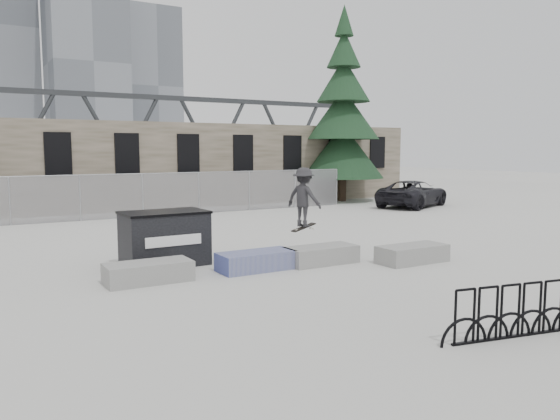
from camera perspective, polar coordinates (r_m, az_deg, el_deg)
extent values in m
plane|color=beige|center=(14.50, -0.03, -6.03)|extent=(120.00, 120.00, 0.00)
cube|color=#635949|center=(29.37, -16.28, 4.44)|extent=(36.00, 2.50, 4.50)
cube|color=black|center=(27.49, -22.18, 5.47)|extent=(1.20, 0.12, 2.00)
cube|color=black|center=(28.13, -15.69, 5.71)|extent=(1.20, 0.12, 2.00)
cube|color=black|center=(29.11, -9.56, 5.88)|extent=(1.20, 0.12, 2.00)
cube|color=black|center=(30.39, -3.88, 5.97)|extent=(1.20, 0.12, 2.00)
cube|color=black|center=(31.95, 1.29, 6.00)|extent=(1.20, 0.12, 2.00)
cube|color=black|center=(33.73, 5.95, 5.99)|extent=(1.20, 0.12, 2.00)
cube|color=black|center=(35.72, 10.12, 5.95)|extent=(1.20, 0.12, 2.00)
cylinder|color=gray|center=(24.87, -26.42, 0.84)|extent=(0.06, 0.06, 2.00)
cylinder|color=gray|center=(25.20, -20.18, 1.18)|extent=(0.06, 0.06, 2.00)
cylinder|color=gray|center=(25.82, -14.16, 1.49)|extent=(0.06, 0.06, 2.00)
cylinder|color=gray|center=(26.72, -8.49, 1.78)|extent=(0.06, 0.06, 2.00)
cylinder|color=gray|center=(27.85, -3.23, 2.02)|extent=(0.06, 0.06, 2.00)
cylinder|color=gray|center=(29.20, 1.58, 2.23)|extent=(0.06, 0.06, 2.00)
cylinder|color=gray|center=(30.74, 5.94, 2.41)|extent=(0.06, 0.06, 2.00)
cube|color=#99999E|center=(25.82, -14.16, 1.49)|extent=(22.00, 0.02, 2.00)
cylinder|color=gray|center=(25.76, -14.23, 3.71)|extent=(22.00, 0.04, 0.04)
cube|color=gray|center=(13.26, -13.58, -6.33)|extent=(2.00, 0.90, 0.48)
cube|color=#2D471E|center=(13.23, -13.60, -5.57)|extent=(1.76, 0.66, 0.10)
cube|color=navy|center=(14.18, -2.49, -5.33)|extent=(2.00, 0.90, 0.48)
cube|color=#2D471E|center=(14.14, -2.49, -4.62)|extent=(1.76, 0.66, 0.10)
cube|color=gray|center=(15.00, 4.31, -4.69)|extent=(2.00, 0.90, 0.48)
cube|color=#2D471E|center=(14.97, 4.32, -4.02)|extent=(1.76, 0.66, 0.10)
cube|color=gray|center=(15.54, 13.66, -4.47)|extent=(2.00, 0.90, 0.48)
cube|color=#2D471E|center=(15.51, 13.67, -3.82)|extent=(1.76, 0.66, 0.10)
cube|color=black|center=(15.01, -11.96, -3.00)|extent=(2.21, 1.37, 1.41)
cube|color=black|center=(14.91, -12.02, -0.25)|extent=(2.27, 1.42, 0.07)
cube|color=white|center=(14.38, -11.03, -3.17)|extent=(1.52, 0.07, 0.27)
cube|color=black|center=(10.63, 26.49, -11.25)|extent=(3.99, 0.84, 0.04)
torus|color=black|center=(9.34, 18.74, -10.56)|extent=(0.88, 0.22, 0.89)
torus|color=black|center=(9.62, 20.89, -10.16)|extent=(0.88, 0.22, 0.89)
torus|color=black|center=(9.90, 22.91, -9.76)|extent=(0.88, 0.22, 0.89)
torus|color=black|center=(10.20, 24.82, -9.38)|extent=(0.88, 0.22, 0.89)
torus|color=black|center=(10.51, 26.61, -9.01)|extent=(0.88, 0.22, 0.89)
cylinder|color=#38281E|center=(33.10, 6.52, 3.13)|extent=(0.50, 0.50, 2.51)
cone|color=black|center=(33.05, 6.56, 6.15)|extent=(4.93, 4.93, 3.20)
cone|color=black|center=(33.12, 6.61, 9.96)|extent=(4.31, 4.31, 3.00)
cone|color=black|center=(33.30, 6.66, 13.39)|extent=(3.16, 3.16, 2.60)
cone|color=black|center=(33.57, 6.70, 16.44)|extent=(2.01, 2.01, 2.20)
cone|color=black|center=(33.89, 6.73, 19.11)|extent=(1.12, 1.12, 1.80)
cube|color=slate|center=(100.06, -19.60, 14.01)|extent=(12.00, 12.00, 34.00)
cube|color=slate|center=(112.86, -13.38, 12.27)|extent=(10.00, 10.00, 30.00)
cube|color=#2D3033|center=(69.38, -16.14, 6.87)|extent=(70.00, 3.00, 1.20)
cube|color=#2D3033|center=(69.67, -16.28, 11.40)|extent=(70.00, 0.60, 0.60)
cube|color=gray|center=(82.12, 4.74, 5.59)|extent=(2.00, 3.00, 4.00)
imported|color=black|center=(30.49, 13.74, 1.68)|extent=(5.63, 4.17, 1.42)
imported|color=#29282B|center=(15.55, 2.50, 1.36)|extent=(1.01, 1.25, 1.68)
cube|color=black|center=(15.65, 2.48, -1.82)|extent=(0.81, 0.31, 0.20)
cylinder|color=beige|center=(15.45, 1.75, -2.11)|extent=(0.06, 0.03, 0.06)
cylinder|color=beige|center=(15.57, 1.48, -2.05)|extent=(0.06, 0.03, 0.06)
cylinder|color=beige|center=(15.75, 3.48, -1.96)|extent=(0.06, 0.03, 0.06)
cylinder|color=beige|center=(15.87, 3.20, -1.90)|extent=(0.06, 0.03, 0.06)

